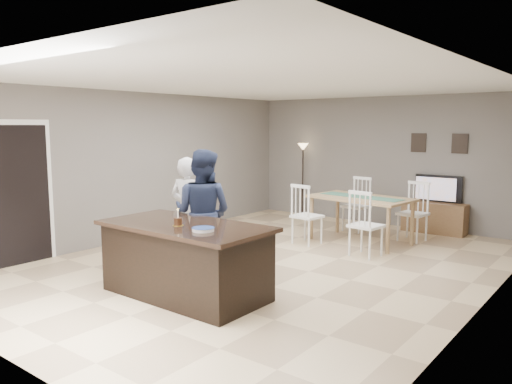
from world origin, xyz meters
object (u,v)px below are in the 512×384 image
Objects in this scene: man at (203,213)px; birthday_cake at (178,222)px; television at (437,189)px; tv_console at (434,218)px; dining_table at (361,205)px; kitchen_island at (186,260)px; plate_stack at (203,229)px; floor_lamp at (303,160)px; woman at (188,212)px.

man is 0.97m from birthday_cake.
television is 5.15m from man.
television is at bearing 90.00° from tv_console.
dining_table is at bearing -115.64° from tv_console.
kitchen_island is 3.97m from dining_table.
tv_console is 0.57m from television.
plate_stack is (0.47, -0.17, 0.47)m from kitchen_island.
floor_lamp is (-3.07, -0.05, 0.45)m from television.
kitchen_island is 1.22× the size of man.
man is at bearing 134.24° from plate_stack.
dining_table is (0.84, 3.19, -0.20)m from man.
dining_table is at bearing -121.80° from man.
man reaches higher than plate_stack.
kitchen_island is 1.32× the size of woman.
man is at bearing -73.36° from floor_lamp.
dining_table reaches higher than plate_stack.
man reaches higher than birthday_cake.
man is (-1.63, -4.89, 0.02)m from television.
television reaches higher than tv_console.
plate_stack is (1.42, -1.15, 0.10)m from woman.
woman is at bearing 65.20° from television.
plate_stack is at bearing -67.89° from floor_lamp.
man reaches higher than dining_table.
woman reaches higher than plate_stack.
kitchen_island is at bearing -102.16° from tv_console.
plate_stack reaches higher than tv_console.
woman is (-2.15, -4.58, 0.52)m from tv_console.
plate_stack is 4.11m from dining_table.
floor_lamp reaches higher than dining_table.
dining_table is at bearing 84.21° from birthday_cake.
television is 0.54× the size of floor_lamp.
birthday_cake is at bearing 99.47° from man.
dining_table is at bearing 90.69° from plate_stack.
kitchen_island is 5.78m from television.
birthday_cake is (0.01, -0.12, 0.49)m from kitchen_island.
floor_lamp reaches higher than plate_stack.
woman is 1.83m from plate_stack.
kitchen_island is 1.42m from woman.
tv_console is 3.23m from floor_lamp.
birthday_cake is 0.09× the size of dining_table.
birthday_cake is (0.43, -0.87, 0.06)m from man.
birthday_cake is at bearing -71.79° from floor_lamp.
dining_table is (-0.05, 4.10, -0.24)m from plate_stack.
tv_console is at bearing 71.32° from dining_table.
kitchen_island is 5.96m from floor_lamp.
dining_table is (-0.78, -1.70, -0.18)m from television.
kitchen_island is 8.33× the size of plate_stack.
tv_console is 4.65× the size of plate_stack.
dining_table is 1.29× the size of floor_lamp.
tv_console is at bearing -125.64° from man.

